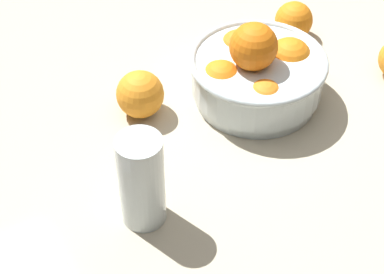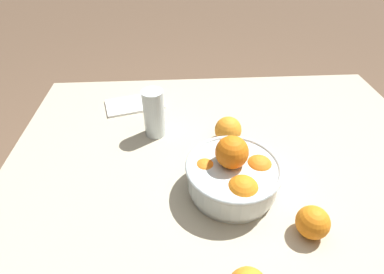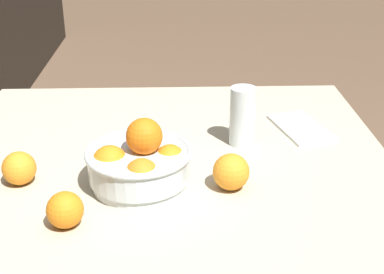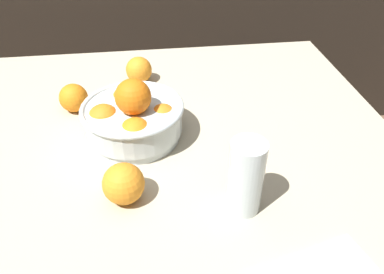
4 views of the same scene
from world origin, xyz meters
name	(u,v)px [view 4 (image 4 of 4)]	position (x,y,z in m)	size (l,w,h in m)	color
dining_table	(133,173)	(0.00, 0.00, 0.65)	(1.30, 1.12, 0.71)	#B7AD93
fruit_bowl	(133,117)	(0.01, 0.06, 0.77)	(0.24, 0.24, 0.16)	silver
juice_glass	(245,180)	(0.22, -0.19, 0.78)	(0.07, 0.07, 0.16)	#F4A314
orange_loose_near_bowl	(74,98)	(-0.15, 0.20, 0.75)	(0.07, 0.07, 0.07)	orange
orange_loose_front	(124,184)	(-0.01, -0.14, 0.75)	(0.08, 0.08, 0.08)	orange
orange_loose_aside	(139,70)	(0.03, 0.34, 0.75)	(0.08, 0.08, 0.08)	orange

